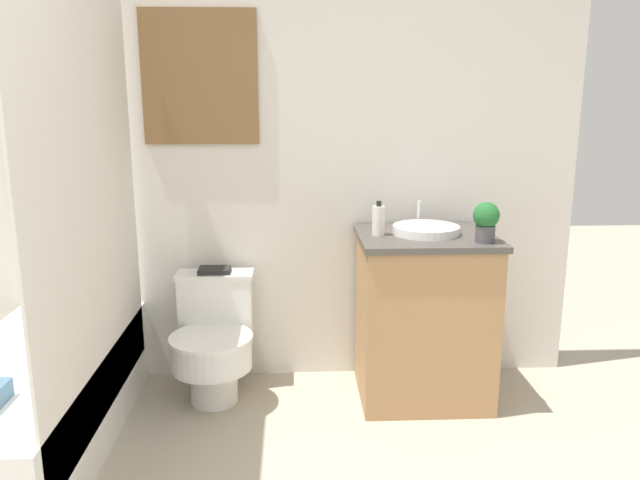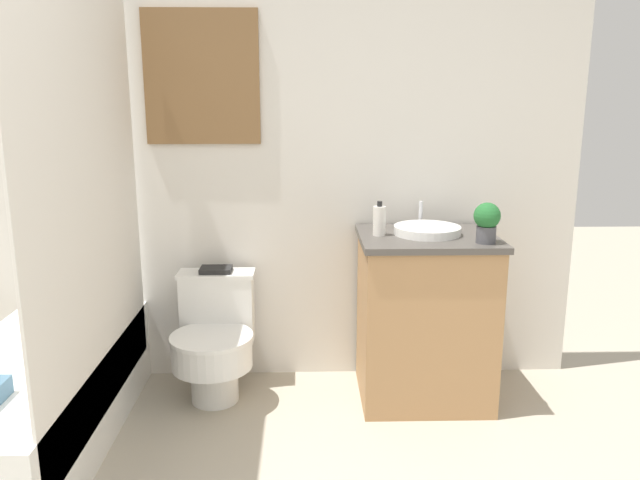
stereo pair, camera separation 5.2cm
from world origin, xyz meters
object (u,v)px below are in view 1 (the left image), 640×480
Objects in this scene: book_on_tank at (214,270)px; sink at (426,230)px; toilet at (214,340)px; soap_bottle at (379,220)px; potted_plant at (486,220)px.

sink is at bearing -7.59° from book_on_tank.
toilet is 1.72× the size of sink.
toilet is at bearing 178.30° from soap_bottle.
toilet is 1.01m from soap_bottle.
toilet is at bearing -90.00° from book_on_tank.
potted_plant reaches higher than soap_bottle.
soap_bottle is 0.89× the size of potted_plant.
soap_bottle reaches higher than sink.
book_on_tank is at bearing 172.41° from sink.
soap_bottle is at bearing -11.24° from book_on_tank.
sink reaches higher than toilet.
toilet is 3.32× the size of potted_plant.
soap_bottle is 0.50m from potted_plant.
soap_bottle is at bearing -174.73° from sink.
potted_plant is (1.27, -0.19, 0.64)m from toilet.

